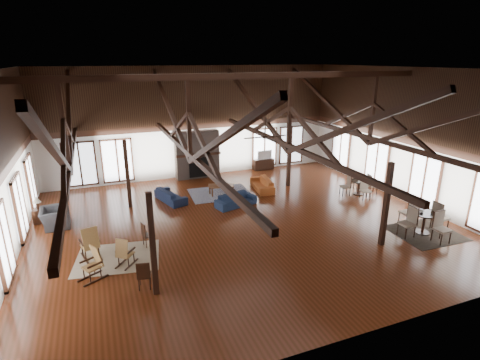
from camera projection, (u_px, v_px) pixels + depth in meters
name	position (u px, v px, depth m)	size (l,w,h in m)	color
floor	(242.00, 223.00, 15.13)	(16.00, 16.00, 0.00)	#5A2512
ceiling	(242.00, 69.00, 13.26)	(16.00, 14.00, 0.02)	black
wall_back	(194.00, 123.00, 20.39)	(16.00, 0.02, 6.00)	white
wall_front	(362.00, 223.00, 8.00)	(16.00, 0.02, 6.00)	white
wall_right	(405.00, 136.00, 16.97)	(0.02, 14.00, 6.00)	white
roof_truss	(242.00, 124.00, 13.88)	(15.60, 14.07, 3.14)	black
post_grid	(242.00, 188.00, 14.65)	(8.16, 7.16, 3.05)	black
fireplace	(197.00, 155.00, 20.63)	(2.50, 0.69, 2.60)	#6F5D54
ceiling_fan	(265.00, 136.00, 13.26)	(1.60, 1.60, 0.75)	black
sofa_navy_front	(236.00, 200.00, 16.83)	(1.88, 0.73, 0.55)	#172440
sofa_navy_left	(171.00, 195.00, 17.39)	(0.75, 1.93, 0.56)	#131C36
sofa_orange	(262.00, 184.00, 18.93)	(0.77, 1.96, 0.57)	#A64F20
coffee_table	(221.00, 186.00, 18.24)	(1.33, 0.88, 0.47)	brown
vase	(218.00, 183.00, 18.18)	(0.20, 0.20, 0.21)	#B2B2B2
armchair	(55.00, 218.00, 14.73)	(1.02, 1.17, 0.76)	#2E2E30
side_table_lamp	(39.00, 213.00, 15.08)	(0.44, 0.44, 1.12)	black
rocking_chair_a	(90.00, 244.00, 12.28)	(0.69, 0.99, 1.16)	olive
rocking_chair_b	(124.00, 253.00, 11.90)	(0.78, 0.84, 0.97)	olive
rocking_chair_c	(94.00, 263.00, 11.24)	(0.91, 0.76, 1.03)	olive
side_chair_a	(146.00, 233.00, 13.14)	(0.45, 0.45, 0.89)	black
side_chair_b	(144.00, 273.00, 10.66)	(0.45, 0.45, 0.90)	black
cafe_table_near	(424.00, 219.00, 14.13)	(2.17, 2.17, 1.14)	black
cafe_table_far	(359.00, 185.00, 18.20)	(1.90, 1.90, 0.97)	black
cup_near	(422.00, 211.00, 14.08)	(0.13, 0.13, 0.10)	#B2B2B2
cup_far	(361.00, 180.00, 18.08)	(0.11, 0.11, 0.09)	#B2B2B2
tv_console	(263.00, 164.00, 22.42)	(1.24, 0.47, 0.62)	black
television	(264.00, 155.00, 22.25)	(0.93, 0.12, 0.53)	#B2B2B2
rug_tan	(118.00, 258.00, 12.51)	(2.68, 2.11, 0.01)	tan
rug_navy	(220.00, 193.00, 18.47)	(2.90, 2.18, 0.01)	#1A1E4B
rug_dark	(425.00, 233.00, 14.27)	(2.37, 2.16, 0.01)	black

